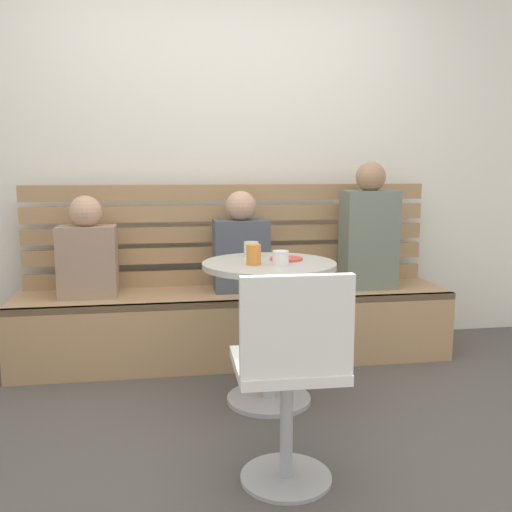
{
  "coord_description": "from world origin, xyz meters",
  "views": [
    {
      "loc": [
        -0.43,
        -2.25,
        1.21
      ],
      "look_at": [
        0.04,
        0.66,
        0.75
      ],
      "focal_mm": 39.59,
      "sensor_mm": 36.0,
      "label": 1
    }
  ],
  "objects_px": {
    "person_child_middle": "(87,253)",
    "cup_glass_short": "(251,249)",
    "cafe_table": "(269,305)",
    "white_chair": "(290,372)",
    "person_adult": "(369,232)",
    "plate_small": "(286,259)",
    "booth_bench": "(236,325)",
    "cup_ceramic_white": "(281,258)",
    "cup_tumbler_orange": "(254,255)",
    "person_child_left": "(241,247)"
  },
  "relations": [
    {
      "from": "person_child_middle",
      "to": "cup_glass_short",
      "type": "relative_size",
      "value": 7.62
    },
    {
      "from": "cafe_table",
      "to": "white_chair",
      "type": "bearing_deg",
      "value": -94.99
    },
    {
      "from": "person_adult",
      "to": "cup_glass_short",
      "type": "xyz_separation_m",
      "value": [
        -0.84,
        -0.48,
        -0.03
      ]
    },
    {
      "from": "plate_small",
      "to": "booth_bench",
      "type": "bearing_deg",
      "value": 106.58
    },
    {
      "from": "cup_ceramic_white",
      "to": "plate_small",
      "type": "bearing_deg",
      "value": 67.29
    },
    {
      "from": "person_adult",
      "to": "white_chair",
      "type": "bearing_deg",
      "value": -119.63
    },
    {
      "from": "booth_bench",
      "to": "cafe_table",
      "type": "bearing_deg",
      "value": -82.56
    },
    {
      "from": "white_chair",
      "to": "plate_small",
      "type": "bearing_deg",
      "value": 78.91
    },
    {
      "from": "plate_small",
      "to": "person_adult",
      "type": "bearing_deg",
      "value": 42.68
    },
    {
      "from": "cup_ceramic_white",
      "to": "cafe_table",
      "type": "bearing_deg",
      "value": 114.65
    },
    {
      "from": "white_chair",
      "to": "plate_small",
      "type": "height_order",
      "value": "white_chair"
    },
    {
      "from": "booth_bench",
      "to": "cafe_table",
      "type": "relative_size",
      "value": 3.65
    },
    {
      "from": "cup_tumbler_orange",
      "to": "cup_glass_short",
      "type": "height_order",
      "value": "cup_tumbler_orange"
    },
    {
      "from": "person_adult",
      "to": "cup_glass_short",
      "type": "height_order",
      "value": "person_adult"
    },
    {
      "from": "booth_bench",
      "to": "person_child_left",
      "type": "xyz_separation_m",
      "value": [
        0.04,
        0.04,
        0.5
      ]
    },
    {
      "from": "person_child_middle",
      "to": "cup_tumbler_orange",
      "type": "xyz_separation_m",
      "value": [
        0.89,
        -0.76,
        0.08
      ]
    },
    {
      "from": "cafe_table",
      "to": "plate_small",
      "type": "bearing_deg",
      "value": 28.05
    },
    {
      "from": "person_adult",
      "to": "cup_ceramic_white",
      "type": "xyz_separation_m",
      "value": [
        -0.74,
        -0.77,
        -0.03
      ]
    },
    {
      "from": "person_adult",
      "to": "cup_ceramic_white",
      "type": "distance_m",
      "value": 1.06
    },
    {
      "from": "person_adult",
      "to": "cup_glass_short",
      "type": "bearing_deg",
      "value": -150.11
    },
    {
      "from": "cup_tumbler_orange",
      "to": "plate_small",
      "type": "distance_m",
      "value": 0.22
    },
    {
      "from": "cup_glass_short",
      "to": "cafe_table",
      "type": "bearing_deg",
      "value": -72.29
    },
    {
      "from": "person_adult",
      "to": "person_child_middle",
      "type": "distance_m",
      "value": 1.76
    },
    {
      "from": "person_child_middle",
      "to": "plate_small",
      "type": "xyz_separation_m",
      "value": [
        1.08,
        -0.65,
        0.04
      ]
    },
    {
      "from": "person_adult",
      "to": "person_child_left",
      "type": "xyz_separation_m",
      "value": [
        -0.83,
        0.04,
        -0.09
      ]
    },
    {
      "from": "cup_tumbler_orange",
      "to": "cup_glass_short",
      "type": "distance_m",
      "value": 0.25
    },
    {
      "from": "booth_bench",
      "to": "person_child_left",
      "type": "relative_size",
      "value": 4.28
    },
    {
      "from": "cafe_table",
      "to": "person_adult",
      "type": "relative_size",
      "value": 0.91
    },
    {
      "from": "cafe_table",
      "to": "cup_tumbler_orange",
      "type": "relative_size",
      "value": 7.4
    },
    {
      "from": "cup_glass_short",
      "to": "cup_tumbler_orange",
      "type": "bearing_deg",
      "value": -95.66
    },
    {
      "from": "booth_bench",
      "to": "cup_glass_short",
      "type": "xyz_separation_m",
      "value": [
        0.03,
        -0.49,
        0.56
      ]
    },
    {
      "from": "white_chair",
      "to": "cup_glass_short",
      "type": "xyz_separation_m",
      "value": [
        0.01,
        1.01,
        0.32
      ]
    },
    {
      "from": "person_child_middle",
      "to": "plate_small",
      "type": "distance_m",
      "value": 1.26
    },
    {
      "from": "cup_tumbler_orange",
      "to": "cup_glass_short",
      "type": "xyz_separation_m",
      "value": [
        0.03,
        0.25,
        -0.01
      ]
    },
    {
      "from": "cafe_table",
      "to": "white_chair",
      "type": "xyz_separation_m",
      "value": [
        -0.07,
        -0.81,
        -0.05
      ]
    },
    {
      "from": "cup_tumbler_orange",
      "to": "plate_small",
      "type": "xyz_separation_m",
      "value": [
        0.19,
        0.11,
        -0.04
      ]
    },
    {
      "from": "cafe_table",
      "to": "person_child_left",
      "type": "relative_size",
      "value": 1.17
    },
    {
      "from": "cafe_table",
      "to": "person_adult",
      "type": "bearing_deg",
      "value": 41.11
    },
    {
      "from": "person_child_left",
      "to": "person_child_middle",
      "type": "bearing_deg",
      "value": -178.74
    },
    {
      "from": "cup_ceramic_white",
      "to": "person_child_left",
      "type": "bearing_deg",
      "value": 96.22
    },
    {
      "from": "person_child_left",
      "to": "cup_ceramic_white",
      "type": "distance_m",
      "value": 0.81
    },
    {
      "from": "person_child_left",
      "to": "cup_ceramic_white",
      "type": "xyz_separation_m",
      "value": [
        0.09,
        -0.81,
        0.06
      ]
    },
    {
      "from": "booth_bench",
      "to": "person_child_middle",
      "type": "relative_size",
      "value": 4.43
    },
    {
      "from": "cup_ceramic_white",
      "to": "cup_glass_short",
      "type": "bearing_deg",
      "value": 109.92
    },
    {
      "from": "person_adult",
      "to": "cup_glass_short",
      "type": "distance_m",
      "value": 0.97
    },
    {
      "from": "person_child_left",
      "to": "cup_glass_short",
      "type": "bearing_deg",
      "value": -91.6
    },
    {
      "from": "cup_glass_short",
      "to": "person_adult",
      "type": "bearing_deg",
      "value": 29.89
    },
    {
      "from": "booth_bench",
      "to": "cup_ceramic_white",
      "type": "relative_size",
      "value": 33.75
    },
    {
      "from": "cafe_table",
      "to": "cup_ceramic_white",
      "type": "relative_size",
      "value": 9.25
    },
    {
      "from": "person_adult",
      "to": "person_child_left",
      "type": "distance_m",
      "value": 0.83
    }
  ]
}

